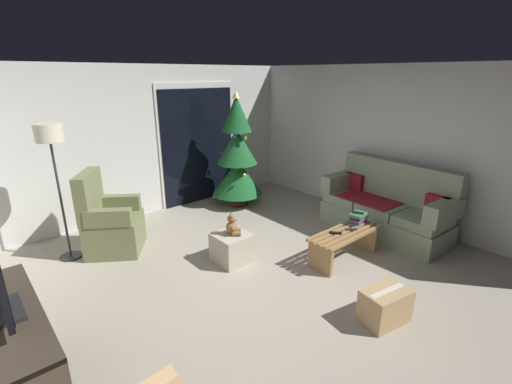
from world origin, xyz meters
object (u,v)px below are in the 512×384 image
object	(u,v)px
remote_black	(335,233)
book_stack	(358,217)
couch	(387,207)
christmas_tree	(237,157)
remote_graphite	(351,229)
ottoman	(232,248)
cardboard_box_taped_mid_floor	(385,306)
cell_phone	(358,213)
floor_lamp	(51,147)
media_shelf	(15,371)
teddy_bear_chestnut	(233,226)
armchair	(110,224)
coffee_table	(345,241)

from	to	relation	value
remote_black	book_stack	world-z (taller)	book_stack
couch	remote_black	world-z (taller)	couch
couch	christmas_tree	xyz separation A→B (m)	(-0.99, 2.45, 0.51)
remote_graphite	ottoman	distance (m)	1.58
cardboard_box_taped_mid_floor	cell_phone	bearing A→B (deg)	44.55
christmas_tree	floor_lamp	size ratio (longest dim) A/B	1.16
remote_black	christmas_tree	distance (m)	2.59
christmas_tree	cell_phone	bearing A→B (deg)	-86.61
floor_lamp	media_shelf	distance (m)	2.70
couch	cell_phone	size ratio (longest dim) A/B	13.76
remote_black	teddy_bear_chestnut	size ratio (longest dim) A/B	0.55
media_shelf	armchair	bearing A→B (deg)	56.28
remote_black	media_shelf	bearing A→B (deg)	-41.07
remote_graphite	remote_black	world-z (taller)	same
remote_graphite	teddy_bear_chestnut	size ratio (longest dim) A/B	0.55
couch	ottoman	size ratio (longest dim) A/B	4.50
media_shelf	cardboard_box_taped_mid_floor	size ratio (longest dim) A/B	2.68
coffee_table	floor_lamp	distance (m)	3.86
armchair	christmas_tree	bearing A→B (deg)	7.11
remote_black	book_stack	bearing A→B (deg)	143.38
remote_black	ottoman	bearing A→B (deg)	-80.81
armchair	media_shelf	bearing A→B (deg)	-123.72
remote_graphite	floor_lamp	size ratio (longest dim) A/B	0.09
remote_graphite	media_shelf	distance (m)	3.74
remote_graphite	armchair	world-z (taller)	armchair
remote_graphite	armchair	distance (m)	3.25
ottoman	cell_phone	bearing A→B (deg)	-29.20
teddy_bear_chestnut	media_shelf	bearing A→B (deg)	-162.71
remote_black	armchair	distance (m)	3.03
christmas_tree	media_shelf	bearing A→B (deg)	-147.94
floor_lamp	remote_black	bearing A→B (deg)	-42.71
remote_black	christmas_tree	world-z (taller)	christmas_tree
couch	book_stack	world-z (taller)	couch
book_stack	media_shelf	xyz separation A→B (m)	(-4.02, 0.07, -0.08)
remote_graphite	teddy_bear_chestnut	xyz separation A→B (m)	(-1.24, 0.94, 0.10)
remote_black	cardboard_box_taped_mid_floor	world-z (taller)	remote_black
media_shelf	teddy_bear_chestnut	distance (m)	2.62
couch	christmas_tree	world-z (taller)	christmas_tree
remote_black	floor_lamp	size ratio (longest dim) A/B	0.09
remote_black	ottoman	size ratio (longest dim) A/B	0.35
teddy_bear_chestnut	book_stack	bearing A→B (deg)	-28.95
remote_black	armchair	bearing A→B (deg)	-86.27
cell_phone	couch	bearing A→B (deg)	-24.42
couch	book_stack	distance (m)	0.83
media_shelf	floor_lamp	bearing A→B (deg)	68.41
couch	christmas_tree	size ratio (longest dim) A/B	0.96
floor_lamp	teddy_bear_chestnut	bearing A→B (deg)	-43.55
remote_black	couch	bearing A→B (deg)	143.19
couch	remote_graphite	size ratio (longest dim) A/B	12.70
christmas_tree	teddy_bear_chestnut	distance (m)	2.18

